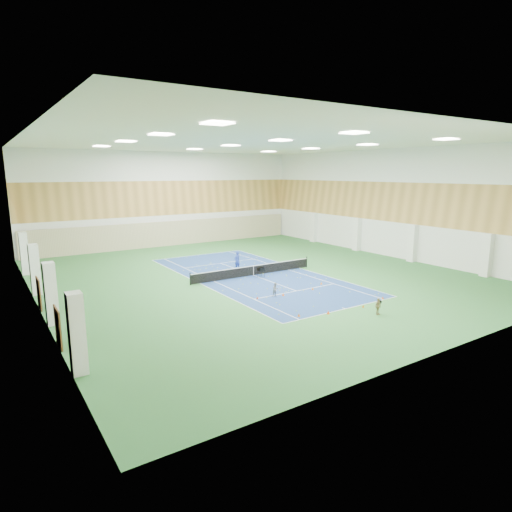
# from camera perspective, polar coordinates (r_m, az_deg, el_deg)

# --- Properties ---
(ground) EXTENTS (40.00, 40.00, 0.00)m
(ground) POSITION_cam_1_polar(r_m,az_deg,el_deg) (39.80, -0.34, -2.60)
(ground) COLOR #2C6832
(ground) RESTS_ON ground
(room_shell) EXTENTS (36.00, 40.00, 12.00)m
(room_shell) POSITION_cam_1_polar(r_m,az_deg,el_deg) (38.82, -0.35, 6.04)
(room_shell) COLOR white
(room_shell) RESTS_ON ground
(wood_cladding) EXTENTS (36.00, 40.00, 8.00)m
(wood_cladding) POSITION_cam_1_polar(r_m,az_deg,el_deg) (38.69, -0.35, 8.99)
(wood_cladding) COLOR tan
(wood_cladding) RESTS_ON room_shell
(ceiling_light_grid) EXTENTS (21.40, 25.40, 0.06)m
(ceiling_light_grid) POSITION_cam_1_polar(r_m,az_deg,el_deg) (38.74, -0.36, 14.79)
(ceiling_light_grid) COLOR white
(ceiling_light_grid) RESTS_ON room_shell
(court_surface) EXTENTS (10.97, 23.77, 0.01)m
(court_surface) POSITION_cam_1_polar(r_m,az_deg,el_deg) (39.80, -0.34, -2.59)
(court_surface) COLOR navy
(court_surface) RESTS_ON ground
(tennis_balls_scatter) EXTENTS (10.57, 22.77, 0.07)m
(tennis_balls_scatter) POSITION_cam_1_polar(r_m,az_deg,el_deg) (39.79, -0.34, -2.54)
(tennis_balls_scatter) COLOR #C8E226
(tennis_balls_scatter) RESTS_ON ground
(tennis_net) EXTENTS (12.80, 0.10, 1.10)m
(tennis_net) POSITION_cam_1_polar(r_m,az_deg,el_deg) (39.67, -0.34, -1.83)
(tennis_net) COLOR black
(tennis_net) RESTS_ON ground
(back_curtain) EXTENTS (35.40, 0.16, 3.20)m
(back_curtain) POSITION_cam_1_polar(r_m,az_deg,el_deg) (56.82, -11.24, 2.97)
(back_curtain) COLOR #C6B793
(back_curtain) RESTS_ON ground
(door_left_a) EXTENTS (0.08, 1.80, 2.20)m
(door_left_a) POSITION_cam_1_polar(r_m,az_deg,el_deg) (26.03, -24.90, -8.64)
(door_left_a) COLOR #593319
(door_left_a) RESTS_ON ground
(door_left_b) EXTENTS (0.08, 1.80, 2.20)m
(door_left_b) POSITION_cam_1_polar(r_m,az_deg,el_deg) (33.66, -26.97, -4.47)
(door_left_b) COLOR #593319
(door_left_b) RESTS_ON ground
(coach) EXTENTS (0.75, 0.58, 1.84)m
(coach) POSITION_cam_1_polar(r_m,az_deg,el_deg) (41.95, -2.53, -0.61)
(coach) COLOR #203896
(coach) RESTS_ON ground
(child_court) EXTENTS (0.54, 0.42, 1.10)m
(child_court) POSITION_cam_1_polar(r_m,az_deg,el_deg) (33.04, 2.63, -4.50)
(child_court) COLOR gray
(child_court) RESTS_ON ground
(child_apron) EXTENTS (0.71, 0.38, 1.15)m
(child_apron) POSITION_cam_1_polar(r_m,az_deg,el_deg) (30.06, 15.95, -6.47)
(child_apron) COLOR tan
(child_apron) RESTS_ON ground
(ball_cart) EXTENTS (0.57, 0.57, 0.94)m
(ball_cart) POSITION_cam_1_polar(r_m,az_deg,el_deg) (38.93, 0.65, -2.20)
(ball_cart) COLOR black
(ball_cart) RESTS_ON ground
(cone_svc_a) EXTENTS (0.18, 0.18, 0.20)m
(cone_svc_a) POSITION_cam_1_polar(r_m,az_deg,el_deg) (32.54, 0.18, -5.57)
(cone_svc_a) COLOR #E63F0C
(cone_svc_a) RESTS_ON ground
(cone_svc_b) EXTENTS (0.21, 0.21, 0.23)m
(cone_svc_b) POSITION_cam_1_polar(r_m,az_deg,el_deg) (33.39, 3.64, -5.12)
(cone_svc_b) COLOR #FF5C0D
(cone_svc_b) RESTS_ON ground
(cone_svc_c) EXTENTS (0.20, 0.20, 0.22)m
(cone_svc_c) POSITION_cam_1_polar(r_m,az_deg,el_deg) (35.27, 7.57, -4.32)
(cone_svc_c) COLOR orange
(cone_svc_c) RESTS_ON ground
(cone_svc_d) EXTENTS (0.20, 0.20, 0.22)m
(cone_svc_d) POSITION_cam_1_polar(r_m,az_deg,el_deg) (37.03, 8.69, -3.61)
(cone_svc_d) COLOR orange
(cone_svc_d) RESTS_ON ground
(cone_base_a) EXTENTS (0.20, 0.20, 0.22)m
(cone_base_a) POSITION_cam_1_polar(r_m,az_deg,el_deg) (28.82, 5.74, -7.83)
(cone_base_a) COLOR orange
(cone_base_a) RESTS_ON ground
(cone_base_b) EXTENTS (0.22, 0.22, 0.24)m
(cone_base_b) POSITION_cam_1_polar(r_m,az_deg,el_deg) (29.59, 9.61, -7.40)
(cone_base_b) COLOR #FF520D
(cone_base_b) RESTS_ON ground
(cone_base_c) EXTENTS (0.17, 0.17, 0.19)m
(cone_base_c) POSITION_cam_1_polar(r_m,az_deg,el_deg) (31.49, 14.11, -6.49)
(cone_base_c) COLOR orange
(cone_base_c) RESTS_ON ground
(cone_base_d) EXTENTS (0.19, 0.19, 0.21)m
(cone_base_d) POSITION_cam_1_polar(r_m,az_deg,el_deg) (33.83, 16.54, -5.37)
(cone_base_d) COLOR #D94E0B
(cone_base_d) RESTS_ON ground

